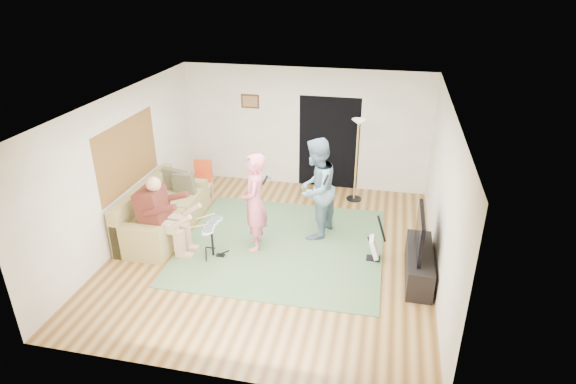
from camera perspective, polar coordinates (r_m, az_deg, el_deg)
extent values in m
plane|color=brown|center=(8.70, -1.71, -6.95)|extent=(6.00, 6.00, 0.00)
plane|color=white|center=(7.62, -1.97, 10.53)|extent=(6.00, 6.00, 0.00)
plane|color=olive|center=(9.17, -18.46, 4.26)|extent=(0.00, 2.05, 2.05)
plane|color=black|center=(10.82, 4.87, 5.79)|extent=(2.10, 0.00, 2.10)
cube|color=#3F2314|center=(10.93, -4.51, 10.67)|extent=(0.42, 0.03, 0.32)
cube|color=#476A40|center=(8.85, -0.69, -6.28)|extent=(3.65, 3.41, 0.02)
cube|color=#9D8D4E|center=(9.50, -14.36, -3.26)|extent=(0.92, 1.83, 0.45)
cube|color=#9D8D4E|center=(9.57, -16.60, -1.77)|extent=(0.17, 2.26, 0.92)
cube|color=#9D8D4E|center=(10.28, -11.99, -0.15)|extent=(0.92, 0.22, 0.65)
cube|color=#9D8D4E|center=(8.68, -17.31, -5.81)|extent=(0.92, 0.22, 0.65)
cube|color=#5A2219|center=(8.65, -15.73, -1.70)|extent=(0.40, 0.52, 0.66)
sphere|color=tan|center=(8.43, -15.65, 0.90)|extent=(0.26, 0.26, 0.26)
cylinder|color=black|center=(8.49, -8.96, -5.70)|extent=(0.04, 0.04, 0.58)
cube|color=white|center=(8.35, -9.09, -4.05)|extent=(0.11, 0.58, 0.03)
imported|color=#E3627E|center=(8.40, -3.99, -1.24)|extent=(0.56, 0.73, 1.79)
imported|color=slate|center=(8.76, 3.31, 0.36)|extent=(0.94, 1.08, 1.91)
cube|color=black|center=(8.57, 10.05, -7.78)|extent=(0.24, 0.19, 0.03)
cube|color=white|center=(8.45, 10.17, -6.46)|extent=(0.18, 0.28, 0.37)
cylinder|color=black|center=(8.26, 11.03, -4.30)|extent=(0.19, 0.04, 0.48)
cylinder|color=black|center=(10.62, 7.80, -0.79)|extent=(0.32, 0.32, 0.03)
cylinder|color=#A88548|center=(10.28, 8.08, 3.53)|extent=(0.04, 0.04, 1.71)
cone|color=white|center=(9.99, 8.39, 8.20)|extent=(0.29, 0.29, 0.11)
cube|color=tan|center=(10.37, -10.12, 0.83)|extent=(0.44, 0.44, 0.04)
cube|color=#DB4317|center=(10.40, -9.90, 2.75)|extent=(0.38, 0.12, 0.39)
cube|color=black|center=(8.15, 15.26, -8.30)|extent=(0.40, 1.40, 0.50)
cube|color=black|center=(7.84, 15.39, -4.60)|extent=(0.06, 1.07, 0.66)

